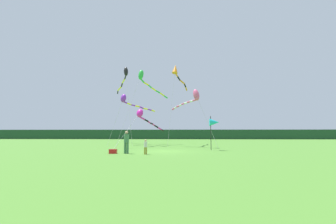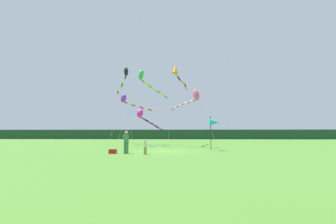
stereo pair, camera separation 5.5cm
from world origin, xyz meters
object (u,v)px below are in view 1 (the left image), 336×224
(person_child, at_px, (146,146))
(kite_green, at_px, (145,79))
(banner_flag_pole, at_px, (214,123))
(cooler_box, at_px, (113,151))
(kite_purple, at_px, (127,100))
(kite_magenta, at_px, (144,117))
(kite_black, at_px, (125,76))
(person_adult, at_px, (126,141))
(kite_rainbow, at_px, (194,97))
(kite_orange, at_px, (177,73))

(person_child, bearing_deg, kite_green, 98.90)
(banner_flag_pole, bearing_deg, cooler_box, -155.21)
(cooler_box, relative_size, banner_flag_pole, 0.18)
(kite_purple, height_order, kite_green, kite_green)
(kite_magenta, bearing_deg, kite_black, 125.50)
(cooler_box, bearing_deg, person_adult, 1.63)
(banner_flag_pole, bearing_deg, kite_black, 133.51)
(person_child, bearing_deg, kite_rainbow, 64.42)
(kite_rainbow, bearing_deg, kite_purple, 146.30)
(cooler_box, height_order, kite_purple, kite_purple)
(person_child, distance_m, kite_magenta, 11.90)
(kite_black, xyz_separation_m, kite_green, (3.70, -3.70, -1.45))
(banner_flag_pole, distance_m, kite_green, 13.24)
(cooler_box, relative_size, kite_orange, 0.05)
(banner_flag_pole, bearing_deg, kite_purple, 136.00)
(cooler_box, distance_m, kite_green, 15.23)
(cooler_box, xyz_separation_m, kite_black, (-3.11, 16.15, 10.20))
(kite_purple, height_order, kite_orange, kite_orange)
(banner_flag_pole, bearing_deg, person_adult, -152.43)
(person_child, height_order, kite_green, kite_green)
(person_child, distance_m, kite_orange, 15.92)
(kite_rainbow, bearing_deg, kite_magenta, 157.71)
(kite_rainbow, bearing_deg, kite_black, 141.50)
(kite_rainbow, bearing_deg, banner_flag_pole, -69.25)
(kite_black, height_order, kite_magenta, kite_black)
(kite_purple, bearing_deg, person_child, -71.98)
(person_child, relative_size, banner_flag_pole, 0.35)
(person_adult, relative_size, person_child, 1.59)
(person_adult, height_order, kite_magenta, kite_magenta)
(person_child, height_order, kite_magenta, kite_magenta)
(banner_flag_pole, distance_m, kite_black, 18.57)
(person_child, relative_size, kite_purple, 0.15)
(banner_flag_pole, height_order, kite_black, kite_black)
(person_adult, bearing_deg, kite_green, 92.07)
(person_child, height_order, banner_flag_pole, banner_flag_pole)
(person_child, relative_size, kite_magenta, 0.10)
(kite_rainbow, bearing_deg, kite_green, 145.99)
(kite_green, bearing_deg, kite_purple, 147.01)
(kite_purple, bearing_deg, kite_orange, -15.87)
(banner_flag_pole, bearing_deg, kite_rainbow, 110.75)
(kite_purple, xyz_separation_m, kite_green, (2.80, -1.82, 2.61))
(cooler_box, bearing_deg, kite_green, 87.29)
(kite_magenta, bearing_deg, banner_flag_pole, -41.30)
(kite_orange, bearing_deg, kite_purple, 164.13)
(kite_black, relative_size, kite_magenta, 1.02)
(cooler_box, height_order, banner_flag_pole, banner_flag_pole)
(kite_black, bearing_deg, kite_orange, -25.90)
(banner_flag_pole, height_order, kite_green, kite_green)
(banner_flag_pole, height_order, kite_rainbow, kite_rainbow)
(kite_magenta, relative_size, kite_rainbow, 1.70)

